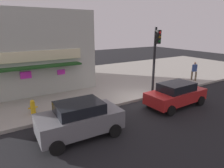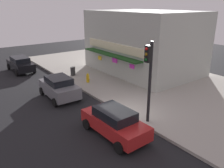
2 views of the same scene
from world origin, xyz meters
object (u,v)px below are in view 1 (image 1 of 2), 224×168
(fire_hydrant, at_px, (33,107))
(pedestrian, at_px, (194,70))
(parked_car_red, at_px, (176,94))
(parked_car_grey, at_px, (80,119))
(traffic_light, at_px, (156,52))

(fire_hydrant, xyz_separation_m, pedestrian, (14.54, -0.14, 0.58))
(fire_hydrant, distance_m, parked_car_red, 8.98)
(parked_car_red, distance_m, parked_car_grey, 6.87)
(parked_car_red, height_order, parked_car_grey, parked_car_grey)
(traffic_light, xyz_separation_m, parked_car_red, (-0.20, -2.30, -2.51))
(fire_hydrant, relative_size, pedestrian, 0.48)
(pedestrian, distance_m, parked_car_grey, 13.48)
(traffic_light, bearing_deg, parked_car_red, -95.10)
(pedestrian, bearing_deg, parked_car_grey, -165.76)
(fire_hydrant, distance_m, parked_car_grey, 3.77)
(traffic_light, bearing_deg, pedestrian, 8.16)
(traffic_light, distance_m, parked_car_grey, 7.88)
(traffic_light, xyz_separation_m, fire_hydrant, (-8.56, 1.00, -2.74))
(traffic_light, distance_m, pedestrian, 6.42)
(pedestrian, bearing_deg, traffic_light, -171.84)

